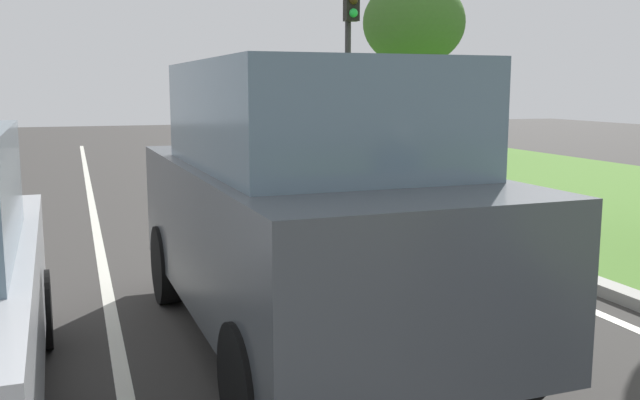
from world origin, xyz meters
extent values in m
plane|color=#383533|center=(0.00, 14.00, 0.00)|extent=(60.00, 60.00, 0.00)
cube|color=silver|center=(-0.70, 14.00, 0.00)|extent=(0.12, 32.00, 0.01)
cube|color=silver|center=(3.60, 14.00, 0.00)|extent=(0.12, 32.00, 0.01)
cube|color=#548433|center=(8.50, 14.00, 0.03)|extent=(9.00, 48.00, 0.06)
cube|color=#9E9B93|center=(4.10, 14.00, 0.06)|extent=(0.24, 48.00, 0.12)
cube|color=#474C51|center=(0.77, 8.25, 0.93)|extent=(2.03, 4.55, 1.10)
cube|color=slate|center=(0.78, 8.10, 1.88)|extent=(1.78, 2.75, 0.80)
cylinder|color=black|center=(-0.14, 9.76, 0.38)|extent=(0.24, 0.77, 0.76)
cylinder|color=black|center=(1.60, 9.81, 0.38)|extent=(0.24, 0.77, 0.76)
cylinder|color=black|center=(-0.05, 6.70, 0.38)|extent=(0.24, 0.77, 0.76)
cylinder|color=black|center=(1.69, 6.75, 0.38)|extent=(0.24, 0.77, 0.76)
cylinder|color=black|center=(-1.29, 8.82, 0.32)|extent=(0.24, 0.65, 0.64)
cylinder|color=#2D2D2D|center=(5.14, 18.51, 2.39)|extent=(0.14, 0.14, 4.77)
cube|color=black|center=(5.14, 18.31, 4.02)|extent=(0.32, 0.24, 0.90)
sphere|color=#382B0C|center=(5.14, 18.18, 4.02)|extent=(0.20, 0.20, 0.20)
sphere|color=green|center=(5.14, 18.18, 3.74)|extent=(0.20, 0.20, 0.20)
cylinder|color=#4C331E|center=(8.45, 21.80, 1.42)|extent=(0.32, 0.32, 2.83)
ellipsoid|color=#3D6B28|center=(8.45, 21.80, 3.93)|extent=(2.93, 2.93, 2.49)
camera|label=1|loc=(-0.94, 2.89, 2.08)|focal=39.95mm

